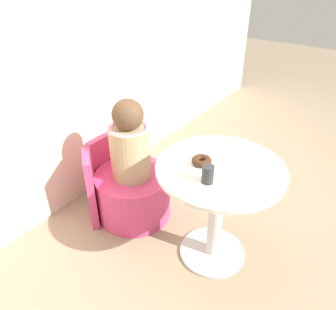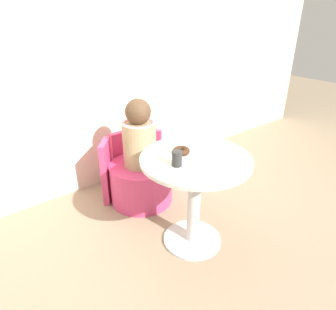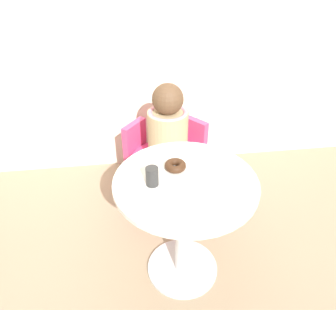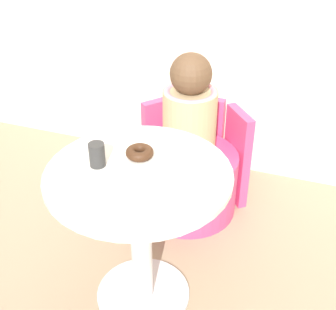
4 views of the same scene
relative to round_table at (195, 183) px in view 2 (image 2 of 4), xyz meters
name	(u,v)px [view 2 (image 2 of 4)]	position (x,y,z in m)	size (l,w,h in m)	color
ground_plane	(180,241)	(-0.08, 0.05, -0.49)	(12.00, 12.00, 0.00)	gray
back_wall	(94,52)	(-0.08, 1.18, 0.71)	(6.00, 0.06, 2.40)	beige
round_table	(195,183)	(0.00, 0.00, 0.00)	(0.72, 0.72, 0.68)	silver
tub_chair	(141,182)	(0.00, 0.66, -0.31)	(0.53, 0.53, 0.35)	#D13D70
booth_backrest	(127,162)	(0.00, 0.88, -0.21)	(0.63, 0.23, 0.55)	#D13D70
child_figure	(139,136)	(0.00, 0.66, 0.12)	(0.27, 0.27, 0.56)	tan
donut	(181,151)	(-0.04, 0.10, 0.21)	(0.11, 0.11, 0.04)	#3D2314
cup	(177,158)	(-0.16, -0.01, 0.24)	(0.06, 0.06, 0.10)	#2D2D2D
paper_napkin	(224,164)	(0.07, -0.17, 0.19)	(0.17, 0.17, 0.01)	white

